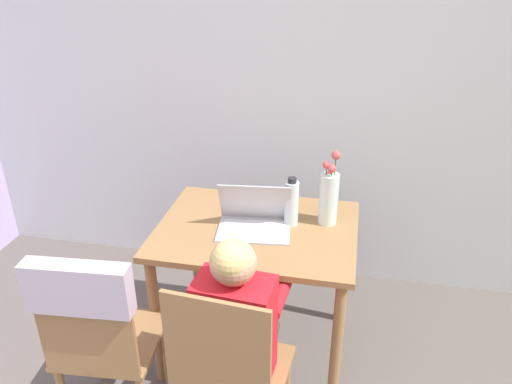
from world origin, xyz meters
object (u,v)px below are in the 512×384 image
Objects in this scene: chair_occupied at (230,378)px; flower_vase at (329,195)px; chair_spare at (94,322)px; laptop at (254,218)px; person_seated at (239,322)px; water_bottle at (291,203)px.

flower_vase reaches higher than chair_occupied.
chair_spare is at bearing 1.96° from chair_occupied.
person_seated is at bearing -91.07° from laptop.
chair_spare is 0.56m from person_seated.
laptop is 0.37m from flower_vase.
water_bottle is (0.16, 0.07, 0.06)m from laptop.
chair_occupied is at bearing -93.00° from laptop.
chair_spare is at bearing -137.53° from flower_vase.
laptop is (-0.04, 0.67, 0.32)m from chair_occupied.
person_seated reaches higher than chair_occupied.
chair_occupied is 0.74m from laptop.
chair_occupied is at bearing -99.29° from water_bottle.
flower_vase reaches higher than laptop.
flower_vase is at bearing 13.90° from laptop.
chair_spare reaches higher than chair_occupied.
laptop reaches higher than chair_spare.
chair_occupied is 0.84m from water_bottle.
chair_spare is at bearing 14.84° from person_seated.
person_seated reaches higher than water_bottle.
chair_spare is 2.60× the size of laptop.
person_seated is at bearing -100.21° from water_bottle.
laptop is at bearing -81.67° from chair_occupied.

